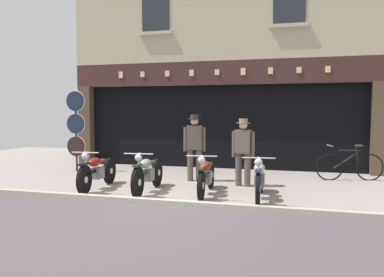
{
  "coord_description": "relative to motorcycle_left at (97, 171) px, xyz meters",
  "views": [
    {
      "loc": [
        2.79,
        -7.19,
        1.78
      ],
      "look_at": [
        -0.14,
        2.78,
        1.09
      ],
      "focal_mm": 38.48,
      "sensor_mm": 36.0,
      "label": 1
    }
  ],
  "objects": [
    {
      "name": "ground",
      "position": [
        1.92,
        -2.13,
        -0.46
      ],
      "size": [
        21.58,
        22.0,
        0.18
      ],
      "color": "gray"
    },
    {
      "name": "advert_board_near",
      "position": [
        3.37,
        4.25,
        1.36
      ],
      "size": [
        0.81,
        0.03,
        0.97
      ],
      "color": "silver"
    },
    {
      "name": "leaning_bicycle",
      "position": [
        5.65,
        2.89,
        -0.05
      ],
      "size": [
        1.69,
        0.59,
        0.94
      ],
      "rotation": [
        0.0,
        0.0,
        1.81
      ],
      "color": "black",
      "rests_on": "ground"
    },
    {
      "name": "motorcycle_center",
      "position": [
        2.55,
        0.1,
        -0.0
      ],
      "size": [
        0.62,
        2.01,
        0.9
      ],
      "rotation": [
        0.0,
        0.0,
        3.24
      ],
      "color": "black",
      "rests_on": "ground"
    },
    {
      "name": "tyre_sign_pole",
      "position": [
        -1.99,
        2.32,
        0.96
      ],
      "size": [
        0.61,
        0.06,
        2.38
      ],
      "color": "#232328",
      "rests_on": "ground"
    },
    {
      "name": "advert_board_far",
      "position": [
        4.4,
        4.25,
        1.35
      ],
      "size": [
        0.83,
        0.03,
        0.88
      ],
      "color": "silver"
    },
    {
      "name": "motorcycle_center_right",
      "position": [
        3.7,
        -0.05,
        0.01
      ],
      "size": [
        0.62,
        2.08,
        0.93
      ],
      "rotation": [
        0.0,
        0.0,
        3.22
      ],
      "color": "black",
      "rests_on": "ground"
    },
    {
      "name": "shop_facade",
      "position": [
        1.92,
        5.83,
        1.36
      ],
      "size": [
        9.88,
        4.42,
        6.7
      ],
      "color": "black",
      "rests_on": "ground"
    },
    {
      "name": "motorcycle_center_left",
      "position": [
        1.25,
        -0.02,
        0.01
      ],
      "size": [
        0.62,
        2.05,
        0.93
      ],
      "rotation": [
        0.0,
        0.0,
        3.22
      ],
      "color": "black",
      "rests_on": "ground"
    },
    {
      "name": "shopkeeper_center",
      "position": [
        3.14,
        1.31,
        0.46
      ],
      "size": [
        0.55,
        0.33,
        1.6
      ],
      "rotation": [
        0.0,
        0.0,
        2.99
      ],
      "color": "brown",
      "rests_on": "ground"
    },
    {
      "name": "salesman_left",
      "position": [
        1.84,
        1.67,
        0.52
      ],
      "size": [
        0.55,
        0.35,
        1.69
      ],
      "rotation": [
        0.0,
        0.0,
        3.34
      ],
      "color": "brown",
      "rests_on": "ground"
    },
    {
      "name": "motorcycle_left",
      "position": [
        0.0,
        0.0,
        0.0
      ],
      "size": [
        0.62,
        2.0,
        0.91
      ],
      "rotation": [
        0.0,
        0.0,
        3.23
      ],
      "color": "black",
      "rests_on": "ground"
    }
  ]
}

